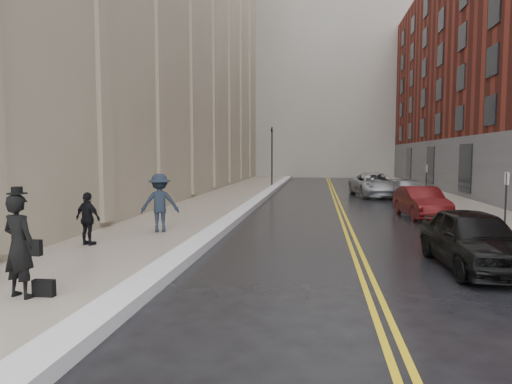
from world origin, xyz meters
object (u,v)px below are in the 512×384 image
(car_silver_near, at_px, (409,191))
(car_maroon, at_px, (421,202))
(car_silver_far, at_px, (375,185))
(pedestrian_main, at_px, (19,246))
(pedestrian_b, at_px, (160,203))
(pedestrian_c, at_px, (88,219))
(car_black, at_px, (474,239))

(car_silver_near, bearing_deg, car_maroon, -101.00)
(car_silver_far, distance_m, pedestrian_main, 25.62)
(car_maroon, bearing_deg, car_silver_near, 77.67)
(car_silver_near, height_order, pedestrian_b, pedestrian_b)
(car_maroon, relative_size, car_silver_far, 0.73)
(pedestrian_c, bearing_deg, car_silver_near, -107.85)
(car_maroon, height_order, pedestrian_main, pedestrian_main)
(car_silver_near, distance_m, pedestrian_main, 23.53)
(pedestrian_main, bearing_deg, pedestrian_c, -60.06)
(car_black, distance_m, pedestrian_c, 10.61)
(car_maroon, bearing_deg, car_black, -100.38)
(pedestrian_b, relative_size, pedestrian_c, 1.28)
(car_silver_far, xyz_separation_m, pedestrian_c, (-10.58, -18.99, 0.13))
(pedestrian_main, height_order, pedestrian_b, pedestrian_b)
(car_black, distance_m, car_silver_near, 16.83)
(car_silver_far, relative_size, pedestrian_b, 2.86)
(pedestrian_b, bearing_deg, pedestrian_c, 44.57)
(car_black, bearing_deg, pedestrian_c, 172.95)
(pedestrian_main, xyz_separation_m, pedestrian_b, (0.08, 7.42, 0.03))
(car_black, height_order, car_silver_near, car_black)
(car_maroon, distance_m, pedestrian_c, 14.22)
(pedestrian_b, bearing_deg, car_silver_near, -147.61)
(pedestrian_b, bearing_deg, car_maroon, -167.56)
(car_silver_near, xyz_separation_m, pedestrian_main, (-10.96, -20.82, 0.48))
(car_silver_far, height_order, pedestrian_b, pedestrian_b)
(car_black, height_order, pedestrian_b, pedestrian_b)
(car_maroon, bearing_deg, pedestrian_main, -132.74)
(pedestrian_b, distance_m, pedestrian_c, 2.88)
(car_black, height_order, car_silver_far, car_silver_far)
(pedestrian_main, height_order, pedestrian_c, pedestrian_main)
(pedestrian_main, relative_size, pedestrian_c, 1.24)
(car_black, relative_size, car_silver_far, 0.75)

